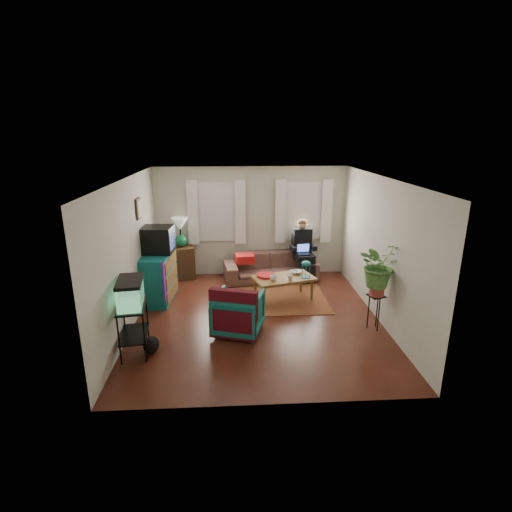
{
  "coord_description": "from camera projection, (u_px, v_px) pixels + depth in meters",
  "views": [
    {
      "loc": [
        -0.44,
        -6.81,
        3.35
      ],
      "look_at": [
        0.0,
        0.4,
        1.1
      ],
      "focal_mm": 28.0,
      "sensor_mm": 36.0,
      "label": 1
    }
  ],
  "objects": [
    {
      "name": "curtains_right",
      "position": [
        304.0,
        212.0,
        9.41
      ],
      "size": [
        1.36,
        0.06,
        1.5
      ],
      "primitive_type": "cube",
      "color": "white",
      "rests_on": "wall_back"
    },
    {
      "name": "plant_stand",
      "position": [
        375.0,
        312.0,
        7.01
      ],
      "size": [
        0.34,
        0.34,
        0.64
      ],
      "primitive_type": "cube",
      "rotation": [
        0.0,
        0.0,
        0.32
      ],
      "color": "black",
      "rests_on": "floor"
    },
    {
      "name": "cup_b",
      "position": [
        290.0,
        278.0,
        8.01
      ],
      "size": [
        0.14,
        0.14,
        0.1
      ],
      "primitive_type": "imported",
      "rotation": [
        0.0,
        0.0,
        0.3
      ],
      "color": "beige",
      "rests_on": "coffee_table"
    },
    {
      "name": "floor",
      "position": [
        257.0,
        318.0,
        7.51
      ],
      "size": [
        4.5,
        5.0,
        0.01
      ],
      "primitive_type": "cube",
      "color": "#4F2B14",
      "rests_on": "ground"
    },
    {
      "name": "table_lamp",
      "position": [
        180.0,
        233.0,
        9.29
      ],
      "size": [
        0.49,
        0.49,
        0.7
      ],
      "primitive_type": null,
      "rotation": [
        0.0,
        0.0,
        0.29
      ],
      "color": "white",
      "rests_on": "side_table"
    },
    {
      "name": "picture_frame",
      "position": [
        139.0,
        209.0,
        7.61
      ],
      "size": [
        0.04,
        0.32,
        0.4
      ],
      "primitive_type": "cube",
      "color": "#3D2616",
      "rests_on": "wall_left"
    },
    {
      "name": "black_cat",
      "position": [
        151.0,
        343.0,
        6.29
      ],
      "size": [
        0.27,
        0.39,
        0.32
      ],
      "primitive_type": "ellipsoid",
      "rotation": [
        0.0,
        0.0,
        -0.06
      ],
      "color": "black",
      "rests_on": "floor"
    },
    {
      "name": "window_right",
      "position": [
        303.0,
        211.0,
        9.48
      ],
      "size": [
        1.08,
        0.04,
        1.38
      ],
      "primitive_type": "cube",
      "color": "white",
      "rests_on": "wall_back"
    },
    {
      "name": "dresser",
      "position": [
        158.0,
        277.0,
        8.2
      ],
      "size": [
        0.64,
        1.15,
        1.0
      ],
      "primitive_type": "cube",
      "rotation": [
        0.0,
        0.0,
        -0.07
      ],
      "color": "#127071",
      "rests_on": "floor"
    },
    {
      "name": "potted_plant",
      "position": [
        379.0,
        271.0,
        6.79
      ],
      "size": [
        0.89,
        0.83,
        0.81
      ],
      "primitive_type": "imported",
      "rotation": [
        0.0,
        0.0,
        0.32
      ],
      "color": "#599947",
      "rests_on": "plant_stand"
    },
    {
      "name": "wall_right",
      "position": [
        381.0,
        250.0,
        7.25
      ],
      "size": [
        0.01,
        5.0,
        2.6
      ],
      "primitive_type": "cube",
      "color": "silver",
      "rests_on": "floor"
    },
    {
      "name": "serape_throw",
      "position": [
        233.0,
        309.0,
        6.54
      ],
      "size": [
        0.83,
        0.41,
        0.66
      ],
      "primitive_type": "cube",
      "rotation": [
        0.0,
        0.0,
        -0.29
      ],
      "color": "#9E0A0A",
      "rests_on": "armchair"
    },
    {
      "name": "wall_left",
      "position": [
        129.0,
        254.0,
        6.99
      ],
      "size": [
        0.01,
        5.0,
        2.6
      ],
      "primitive_type": "cube",
      "color": "silver",
      "rests_on": "floor"
    },
    {
      "name": "wall_front",
      "position": [
        271.0,
        312.0,
        4.74
      ],
      "size": [
        4.5,
        0.01,
        2.6
      ],
      "primitive_type": "cube",
      "color": "silver",
      "rests_on": "floor"
    },
    {
      "name": "crt_tv",
      "position": [
        157.0,
        240.0,
        8.08
      ],
      "size": [
        0.65,
        0.6,
        0.53
      ],
      "primitive_type": "cube",
      "rotation": [
        0.0,
        0.0,
        -0.07
      ],
      "color": "black",
      "rests_on": "dresser"
    },
    {
      "name": "aquarium_stand",
      "position": [
        134.0,
        329.0,
        6.22
      ],
      "size": [
        0.5,
        0.77,
        0.81
      ],
      "primitive_type": "cube",
      "rotation": [
        0.0,
        0.0,
        0.13
      ],
      "color": "black",
      "rests_on": "floor"
    },
    {
      "name": "wall_back",
      "position": [
        251.0,
        222.0,
        9.51
      ],
      "size": [
        4.5,
        0.01,
        2.6
      ],
      "primitive_type": "cube",
      "color": "silver",
      "rests_on": "floor"
    },
    {
      "name": "armchair",
      "position": [
        238.0,
        311.0,
        6.88
      ],
      "size": [
        0.96,
        0.93,
        0.8
      ],
      "primitive_type": "imported",
      "rotation": [
        0.0,
        0.0,
        2.85
      ],
      "color": "#11616A",
      "rests_on": "floor"
    },
    {
      "name": "area_rug",
      "position": [
        278.0,
        299.0,
        8.34
      ],
      "size": [
        2.01,
        1.61,
        0.01
      ],
      "primitive_type": "cube",
      "rotation": [
        0.0,
        0.0,
        0.01
      ],
      "color": "brown",
      "rests_on": "floor"
    },
    {
      "name": "curtains_left",
      "position": [
        217.0,
        213.0,
        9.29
      ],
      "size": [
        1.36,
        0.06,
        1.5
      ],
      "primitive_type": "cube",
      "color": "white",
      "rests_on": "wall_back"
    },
    {
      "name": "aquarium",
      "position": [
        130.0,
        292.0,
        6.04
      ],
      "size": [
        0.45,
        0.7,
        0.43
      ],
      "primitive_type": "cube",
      "rotation": [
        0.0,
        0.0,
        0.13
      ],
      "color": "#7FD899",
      "rests_on": "aquarium_stand"
    },
    {
      "name": "bowl",
      "position": [
        296.0,
        272.0,
        8.38
      ],
      "size": [
        0.3,
        0.3,
        0.06
      ],
      "primitive_type": "imported",
      "rotation": [
        0.0,
        0.0,
        0.3
      ],
      "color": "white",
      "rests_on": "coffee_table"
    },
    {
      "name": "birdcage",
      "position": [
        306.0,
        269.0,
        8.12
      ],
      "size": [
        0.25,
        0.25,
        0.35
      ],
      "primitive_type": null,
      "rotation": [
        0.0,
        0.0,
        0.3
      ],
      "color": "#115B6B",
      "rests_on": "coffee_table"
    },
    {
      "name": "window_left",
      "position": [
        217.0,
        212.0,
        9.37
      ],
      "size": [
        1.08,
        0.04,
        1.38
      ],
      "primitive_type": "cube",
      "color": "white",
      "rests_on": "wall_back"
    },
    {
      "name": "coffee_table",
      "position": [
        283.0,
        288.0,
        8.26
      ],
      "size": [
        1.36,
        0.99,
        0.5
      ],
      "primitive_type": "cube",
      "rotation": [
        0.0,
        0.0,
        0.3
      ],
      "color": "brown",
      "rests_on": "floor"
    },
    {
      "name": "seated_person",
      "position": [
        303.0,
        252.0,
        9.44
      ],
      "size": [
        0.62,
        0.73,
        1.28
      ],
      "primitive_type": null,
      "rotation": [
        0.0,
        0.0,
        0.13
      ],
      "color": "black",
      "rests_on": "sofa"
    },
    {
      "name": "ceiling",
      "position": [
        257.0,
        178.0,
        6.74
      ],
      "size": [
        4.5,
        5.0,
        0.01
      ],
      "primitive_type": "cube",
      "color": "white",
      "rests_on": "wall_back"
    },
    {
      "name": "sofa",
      "position": [
        271.0,
        262.0,
        9.36
      ],
      "size": [
        2.24,
        1.12,
        0.84
      ],
      "primitive_type": "imported",
      "rotation": [
        0.0,
        0.0,
        0.13
      ],
      "color": "brown",
      "rests_on": "floor"
    },
    {
      "name": "snack_tray",
      "position": [
        266.0,
        275.0,
        8.21
      ],
      "size": [
        0.47,
        0.47,
        0.04
      ],
      "primitive_type": "cylinder",
      "rotation": [
        0.0,
        0.0,
        0.3
      ],
      "color": "#B21414",
      "rests_on": "coffee_table"
    },
    {
      "name": "side_table",
      "position": [
        182.0,
        262.0,
        9.5
      ],
      "size": [
        0.66,
        0.66,
        0.77
      ],
      "primitive_type": "cube",
      "rotation": [
        0.0,
        0.0,
        0.29
      ],
      "color": "#3C1F16",
      "rests_on": "floor"
    },
    {
      "name": "cup_a",
      "position": [
        273.0,
        278.0,
        7.97
      ],
      "size": [
        0.17,
        0.17,
        0.11
      ],
      "primitive_type": "imported",
      "rotation": [
        0.0,
        0.0,
        0.3
      ],
      "color": "white",
      "rests_on": "coffee_table"
    }
  ]
}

